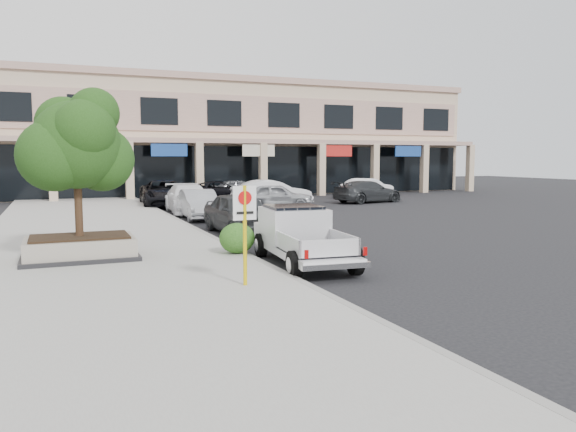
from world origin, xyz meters
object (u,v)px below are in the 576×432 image
Objects in this scene: no_parking_sign at (245,221)px; lot_car_e at (239,189)px; curb_car_d at (164,193)px; lot_car_d at (220,191)px; curb_car_c at (189,199)px; curb_car_b at (199,204)px; lot_car_f at (367,188)px; planter_tree at (81,146)px; lot_car_b at (272,193)px; pickup_truck at (304,236)px; planter at (80,248)px; lot_car_a at (277,196)px; lot_car_c at (368,192)px; curb_car_a at (240,213)px.

no_parking_sign reaches higher than lot_car_e.
curb_car_d is 5.46m from lot_car_d.
curb_car_d is (-0.51, 4.76, 0.03)m from curb_car_c.
curb_car_b is 0.97× the size of lot_car_f.
planter_tree is 12.11m from curb_car_b.
lot_car_b is at bearing 24.18° from curb_car_c.
pickup_truck is 16.29m from curb_car_c.
planter is at bearing 161.75° from pickup_truck.
curb_car_c is at bearing 94.35° from pickup_truck.
curb_car_b is at bearing 95.03° from pickup_truck.
curb_car_b is at bearing -83.49° from curb_car_d.
curb_car_d reaches higher than lot_car_f.
curb_car_b is (5.89, 10.24, -2.68)m from planter_tree.
lot_car_e is (6.09, 10.00, -0.09)m from curb_car_c.
lot_car_a is at bearing 76.36° from pickup_truck.
curb_car_b is 0.89× the size of lot_car_d.
lot_car_f is (1.98, 3.44, 0.01)m from lot_car_c.
lot_car_c is 10.21m from lot_car_e.
curb_car_a is 0.97× the size of lot_car_b.
no_parking_sign is at bearing -131.03° from pickup_truck.
planter is at bearing 153.34° from lot_car_e.
curb_car_b is 0.88× the size of lot_car_b.
planter_tree is at bearing 173.95° from lot_car_d.
lot_car_f reaches higher than lot_car_d.
curb_car_d is (-0.20, 21.05, 0.00)m from pickup_truck.
curb_car_a is at bearing -84.57° from curb_car_b.
pickup_truck is 1.04× the size of lot_car_b.
planter_tree reaches higher than lot_car_b.
lot_car_b is at bearing -143.41° from lot_car_d.
lot_car_e is at bearing 69.85° from curb_car_a.
no_parking_sign is at bearing -175.24° from lot_car_d.
planter_tree reaches higher than lot_car_f.
curb_car_b is 1.02× the size of lot_car_a.
lot_car_e is (6.39, 26.29, -0.12)m from pickup_truck.
planter is 0.80× the size of planter_tree.
planter_tree reaches higher than lot_car_e.
planter_tree is at bearing 153.44° from lot_car_e.
planter is 0.54× the size of curb_car_d.
curb_car_c is at bearing 149.50° from lot_car_e.
lot_car_e is (12.19, 23.53, -2.71)m from planter_tree.
curb_car_c is at bearing 65.72° from planter_tree.
curb_car_d is (-0.56, 13.99, -0.01)m from curb_car_a.
no_parking_sign is at bearing 160.59° from lot_car_b.
curb_car_a reaches higher than curb_car_d.
lot_car_f reaches higher than lot_car_c.
curb_car_b reaches higher than lot_car_e.
planter is at bearing -102.83° from curb_car_d.
lot_car_a is at bearing 100.16° from lot_car_f.
no_parking_sign is 26.38m from lot_car_c.
planter_tree is at bearing 118.16° from lot_car_c.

